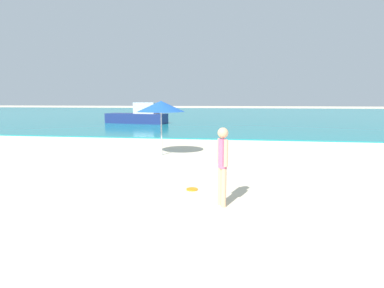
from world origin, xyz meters
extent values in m
cube|color=teal|center=(0.00, 43.35, 0.03)|extent=(160.00, 60.00, 0.06)
cylinder|color=#DDAD84|center=(1.23, 3.34, 0.38)|extent=(0.10, 0.10, 0.77)
cylinder|color=#DDAD84|center=(1.16, 3.46, 0.38)|extent=(0.10, 0.10, 0.77)
cube|color=pink|center=(1.19, 3.40, 1.06)|extent=(0.18, 0.21, 0.58)
sphere|color=#DDAD84|center=(1.19, 3.40, 1.46)|extent=(0.21, 0.21, 0.21)
cylinder|color=#DDAD84|center=(1.26, 3.27, 1.09)|extent=(0.08, 0.08, 0.51)
cylinder|color=#DDAD84|center=(1.13, 3.52, 1.09)|extent=(0.08, 0.08, 0.51)
cylinder|color=orange|center=(0.45, 4.37, 0.01)|extent=(0.27, 0.27, 0.03)
cube|color=navy|center=(-7.20, 22.99, 0.49)|extent=(5.53, 2.53, 0.85)
cube|color=silver|center=(-6.25, 22.84, 1.39)|extent=(2.08, 1.48, 0.96)
cylinder|color=#B7B7BC|center=(-1.35, 8.65, 1.02)|extent=(0.05, 0.05, 2.04)
cone|color=blue|center=(-1.35, 8.65, 1.85)|extent=(1.79, 1.79, 0.40)
camera|label=1|loc=(1.43, -2.36, 2.09)|focal=28.03mm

